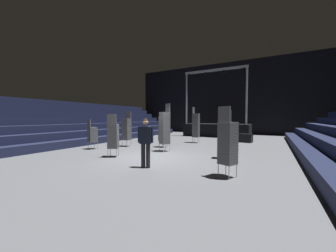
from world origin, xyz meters
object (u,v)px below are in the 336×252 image
stage_riser (217,129)px  chair_stack_mid_left (113,136)px  chair_stack_mid_centre (228,142)px  man_with_tie (146,140)px  equipment_road_case (246,138)px  chair_stack_rear_right (163,132)px  chair_stack_rear_centre (92,134)px  chair_stack_front_right (127,129)px  chair_stack_front_left (165,127)px  chair_stack_rear_left (196,125)px  chair_stack_mid_right (226,134)px

stage_riser → chair_stack_mid_left: stage_riser is taller
chair_stack_mid_centre → man_with_tie: bearing=-149.7°
stage_riser → equipment_road_case: size_ratio=6.93×
chair_stack_rear_right → chair_stack_rear_centre: size_ratio=1.10×
chair_stack_front_right → chair_stack_rear_right: (2.19, 0.79, -0.17)m
chair_stack_front_left → chair_stack_front_right: size_ratio=1.15×
chair_stack_front_right → chair_stack_rear_left: chair_stack_rear_left is taller
stage_riser → chair_stack_mid_centre: bearing=-74.4°
man_with_tie → chair_stack_mid_right: size_ratio=0.83×
man_with_tie → chair_stack_rear_left: (-0.85, 7.38, 0.27)m
stage_riser → chair_stack_rear_centre: bearing=-111.3°
chair_stack_mid_right → chair_stack_front_left: bearing=75.0°
man_with_tie → equipment_road_case: 9.64m
man_with_tie → chair_stack_mid_centre: 2.81m
chair_stack_front_right → equipment_road_case: chair_stack_front_right is taller
stage_riser → man_with_tie: (0.76, -13.02, 0.30)m
chair_stack_mid_right → chair_stack_rear_left: 5.35m
chair_stack_rear_centre → chair_stack_rear_right: bearing=55.1°
chair_stack_front_left → chair_stack_mid_centre: size_ratio=1.20×
man_with_tie → chair_stack_mid_left: chair_stack_mid_left is taller
man_with_tie → chair_stack_mid_left: (-2.42, 0.85, -0.02)m
equipment_road_case → man_with_tie: bearing=-103.7°
chair_stack_front_left → chair_stack_rear_left: 4.13m
chair_stack_mid_right → chair_stack_front_right: bearing=73.6°
chair_stack_front_left → chair_stack_mid_right: chair_stack_front_left is taller
chair_stack_mid_left → chair_stack_rear_left: chair_stack_rear_left is taller
chair_stack_rear_left → equipment_road_case: (3.12, 1.96, -0.97)m
chair_stack_mid_right → chair_stack_rear_centre: (-7.29, -1.07, -0.21)m
chair_stack_front_right → stage_riser: bearing=-112.6°
chair_stack_mid_right → chair_stack_rear_centre: size_ratio=1.25×
chair_stack_mid_centre → chair_stack_rear_centre: (-7.88, 1.62, -0.21)m
chair_stack_mid_right → stage_riser: bearing=6.2°
equipment_road_case → chair_stack_rear_centre: bearing=-134.8°
chair_stack_rear_centre → chair_stack_front_left: bearing=35.3°
chair_stack_rear_right → chair_stack_rear_centre: bearing=-45.5°
chair_stack_mid_left → man_with_tie: bearing=-49.1°
man_with_tie → chair_stack_front_right: (-4.05, 3.66, 0.10)m
chair_stack_front_right → chair_stack_mid_right: bearing=170.7°
man_with_tie → chair_stack_rear_right: size_ratio=0.94×
chair_stack_rear_centre → chair_stack_front_right: bearing=76.1°
chair_stack_mid_left → chair_stack_mid_centre: bearing=-35.7°
chair_stack_rear_centre → chair_stack_rear_left: bearing=69.1°
stage_riser → chair_stack_mid_centre: size_ratio=2.92×
stage_riser → chair_stack_rear_right: bearing=-97.4°
chair_stack_front_right → chair_stack_rear_centre: bearing=56.0°
chair_stack_mid_left → chair_stack_rear_left: (1.57, 6.53, 0.29)m
chair_stack_mid_centre → chair_stack_rear_right: bearing=162.5°
chair_stack_mid_centre → chair_stack_front_right: bearing=178.1°
chair_stack_front_right → chair_stack_mid_left: chair_stack_front_right is taller
chair_stack_front_left → chair_stack_front_right: bearing=21.6°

